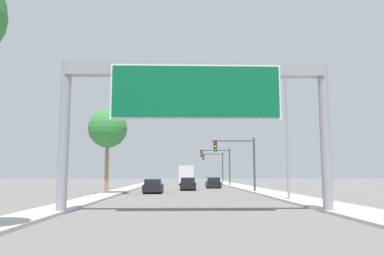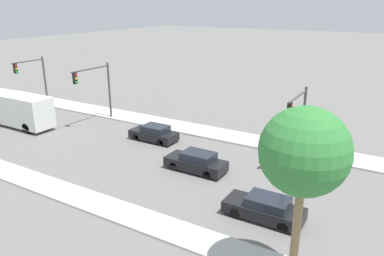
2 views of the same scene
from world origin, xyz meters
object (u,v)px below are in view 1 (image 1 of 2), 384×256
(palm_tree_background, at_px, (108,129))
(street_lamp_right, at_px, (282,120))
(sign_gantry, at_px, (196,95))
(car_far_center, at_px, (188,184))
(traffic_light_mid_block, at_px, (219,160))
(traffic_light_near_intersection, at_px, (240,155))
(car_mid_left, at_px, (213,183))
(traffic_light_far_intersection, at_px, (216,163))
(truck_box_primary, at_px, (186,175))
(car_mid_right, at_px, (153,186))

(palm_tree_background, relative_size, street_lamp_right, 0.80)
(sign_gantry, distance_m, car_far_center, 26.25)
(sign_gantry, bearing_deg, traffic_light_mid_block, 82.70)
(traffic_light_near_intersection, distance_m, traffic_light_mid_block, 20.00)
(car_mid_left, xyz_separation_m, car_far_center, (-3.50, -6.35, 0.02))
(sign_gantry, xyz_separation_m, car_far_center, (0.00, 25.74, -5.12))
(car_mid_left, relative_size, car_far_center, 0.96)
(car_far_center, bearing_deg, traffic_light_far_intersection, 77.35)
(traffic_light_far_intersection, relative_size, palm_tree_background, 0.73)
(truck_box_primary, bearing_deg, traffic_light_near_intersection, -78.32)
(car_mid_left, relative_size, traffic_light_mid_block, 0.73)
(truck_box_primary, bearing_deg, car_mid_left, -75.46)
(car_far_center, xyz_separation_m, palm_tree_background, (-7.60, -9.26, 5.35))
(traffic_light_near_intersection, height_order, traffic_light_mid_block, traffic_light_mid_block)
(car_mid_left, height_order, car_mid_right, car_mid_left)
(car_mid_right, relative_size, traffic_light_near_intersection, 0.80)
(car_far_center, height_order, traffic_light_near_intersection, traffic_light_near_intersection)
(traffic_light_near_intersection, xyz_separation_m, traffic_light_mid_block, (-0.12, 20.00, 0.19))
(car_mid_left, relative_size, street_lamp_right, 0.43)
(traffic_light_far_intersection, height_order, street_lamp_right, street_lamp_right)
(car_mid_right, relative_size, street_lamp_right, 0.45)
(street_lamp_right, bearing_deg, sign_gantry, -128.49)
(traffic_light_far_intersection, distance_m, palm_tree_background, 36.15)
(traffic_light_mid_block, distance_m, street_lamp_right, 31.96)
(palm_tree_background, bearing_deg, traffic_light_far_intersection, 68.76)
(car_far_center, bearing_deg, street_lamp_right, -69.50)
(car_mid_left, height_order, palm_tree_background, palm_tree_background)
(car_mid_left, xyz_separation_m, car_mid_right, (-7.00, -12.82, -0.02))
(car_mid_right, distance_m, traffic_light_mid_block, 22.81)
(car_mid_left, bearing_deg, palm_tree_background, -125.41)
(truck_box_primary, height_order, street_lamp_right, street_lamp_right)
(car_mid_right, bearing_deg, traffic_light_near_intersection, 5.53)
(truck_box_primary, relative_size, palm_tree_background, 1.02)
(truck_box_primary, bearing_deg, street_lamp_right, -80.06)
(truck_box_primary, height_order, traffic_light_far_intersection, traffic_light_far_intersection)
(car_far_center, height_order, traffic_light_far_intersection, traffic_light_far_intersection)
(palm_tree_background, bearing_deg, truck_box_primary, 75.37)
(traffic_light_near_intersection, height_order, palm_tree_background, palm_tree_background)
(traffic_light_far_intersection, relative_size, street_lamp_right, 0.58)
(car_mid_left, bearing_deg, traffic_light_far_intersection, 83.76)
(car_far_center, height_order, street_lamp_right, street_lamp_right)
(truck_box_primary, height_order, traffic_light_near_intersection, traffic_light_near_intersection)
(car_mid_left, distance_m, street_lamp_right, 24.58)
(street_lamp_right, bearing_deg, car_far_center, 110.50)
(car_far_center, relative_size, street_lamp_right, 0.45)
(truck_box_primary, height_order, traffic_light_mid_block, traffic_light_mid_block)
(truck_box_primary, relative_size, traffic_light_far_intersection, 1.40)
(car_mid_right, height_order, truck_box_primary, truck_box_primary)
(traffic_light_near_intersection, bearing_deg, car_far_center, 133.10)
(car_mid_right, distance_m, palm_tree_background, 7.32)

